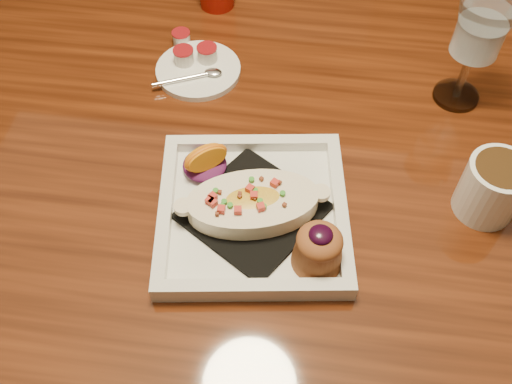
# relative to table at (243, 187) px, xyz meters

# --- Properties ---
(floor) EXTENTS (7.00, 7.00, 0.00)m
(floor) POSITION_rel_table_xyz_m (0.00, 0.00, -0.65)
(floor) COLOR #322010
(floor) RESTS_ON ground
(table) EXTENTS (1.50, 0.90, 0.75)m
(table) POSITION_rel_table_xyz_m (0.00, 0.00, 0.00)
(table) COLOR maroon
(table) RESTS_ON floor
(chair_far) EXTENTS (0.42, 0.42, 0.93)m
(chair_far) POSITION_rel_table_xyz_m (-0.00, 0.63, -0.15)
(chair_far) COLOR black
(chair_far) RESTS_ON floor
(plate) EXTENTS (0.30, 0.30, 0.08)m
(plate) POSITION_rel_table_xyz_m (0.05, -0.13, 0.12)
(plate) COLOR white
(plate) RESTS_ON table
(coffee_mug) EXTENTS (0.12, 0.09, 0.09)m
(coffee_mug) POSITION_rel_table_xyz_m (0.36, -0.06, 0.15)
(coffee_mug) COLOR white
(coffee_mug) RESTS_ON table
(goblet) EXTENTS (0.09, 0.09, 0.19)m
(goblet) POSITION_rel_table_xyz_m (0.33, 0.16, 0.23)
(goblet) COLOR silver
(goblet) RESTS_ON table
(saucer) EXTENTS (0.15, 0.15, 0.10)m
(saucer) POSITION_rel_table_xyz_m (-0.11, 0.16, 0.11)
(saucer) COLOR white
(saucer) RESTS_ON table
(creamer_loose) EXTENTS (0.03, 0.03, 0.03)m
(creamer_loose) POSITION_rel_table_xyz_m (-0.15, 0.23, 0.11)
(creamer_loose) COLOR silver
(creamer_loose) RESTS_ON table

